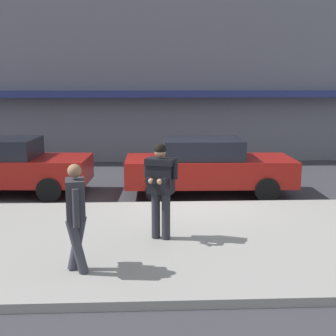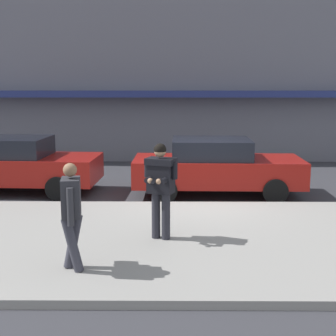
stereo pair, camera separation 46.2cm
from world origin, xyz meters
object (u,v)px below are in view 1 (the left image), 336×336
object	(u,v)px
parked_sedan_near	(4,166)
man_texting_on_phone	(161,181)
parked_sedan_mid	(208,166)
pedestrian_with_bag	(76,211)

from	to	relation	value
parked_sedan_near	man_texting_on_phone	distance (m)	6.01
parked_sedan_near	parked_sedan_mid	size ratio (longest dim) A/B	1.01
parked_sedan_near	parked_sedan_mid	xyz separation A→B (m)	(5.54, -0.32, 0.00)
man_texting_on_phone	pedestrian_with_bag	size ratio (longest dim) A/B	1.06
parked_sedan_near	pedestrian_with_bag	bearing A→B (deg)	-64.23
parked_sedan_near	parked_sedan_mid	bearing A→B (deg)	-3.29
parked_sedan_mid	man_texting_on_phone	size ratio (longest dim) A/B	2.51
parked_sedan_mid	pedestrian_with_bag	world-z (taller)	pedestrian_with_bag
man_texting_on_phone	pedestrian_with_bag	xyz separation A→B (m)	(-1.34, -1.46, -0.14)
parked_sedan_mid	parked_sedan_near	bearing A→B (deg)	176.71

